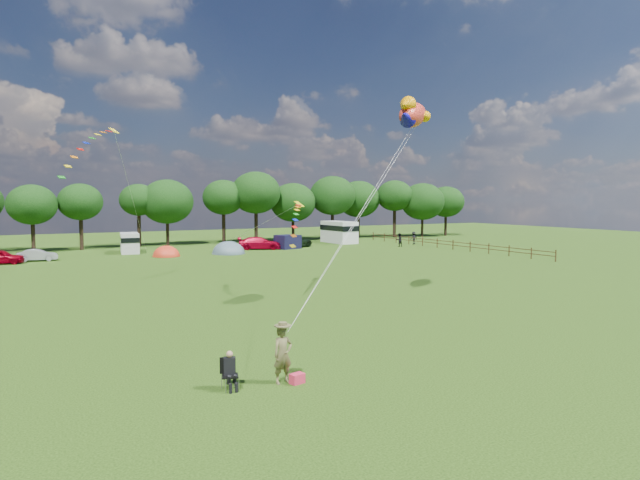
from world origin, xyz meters
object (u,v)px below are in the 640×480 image
campervan_c (130,242)px  kite_flyer (283,355)px  fish_kite (411,114)px  tent_orange (166,256)px  car_d (295,242)px  car_a (0,257)px  tent_greyblue (229,254)px  campervan_d (339,231)px  car_c (260,243)px  walker_b (414,238)px  walker_a (399,240)px  camp_chair (229,366)px  car_b (37,255)px

campervan_c → kite_flyer: bearing=-176.6°
fish_kite → tent_orange: bearing=63.9°
car_d → campervan_c: campervan_c is taller
car_a → tent_greyblue: bearing=-81.0°
fish_kite → campervan_d: bearing=27.1°
car_c → fish_kite: (-4.77, -36.80, 10.48)m
campervan_c → campervan_d: size_ratio=0.76×
campervan_c → walker_b: size_ratio=2.79×
car_c → walker_b: bearing=-74.8°
car_a → fish_kite: bearing=-135.4°
car_d → tent_greyblue: car_d is taller
walker_a → camp_chair: bearing=52.7°
tent_orange → tent_greyblue: size_ratio=0.78×
walker_b → car_b: bearing=1.7°
car_a → campervan_d: size_ratio=0.67×
car_b → fish_kite: fish_kite is taller
campervan_c → walker_a: bearing=-98.2°
car_c → walker_b: walker_b is taller
car_a → tent_orange: (15.71, -0.19, -0.70)m
tent_orange → kite_flyer: kite_flyer is taller
tent_greyblue → walker_b: size_ratio=2.40×
campervan_d → camp_chair: bearing=144.6°
walker_a → fish_kite: bearing=59.4°
car_b → kite_flyer: bearing=-166.8°
car_a → walker_a: 45.59m
car_c → camp_chair: 49.70m
car_d → fish_kite: bearing=143.2°
car_b → tent_greyblue: bearing=-91.5°
tent_orange → campervan_c: bearing=115.7°
camp_chair → fish_kite: (14.26, 9.12, 10.48)m
tent_orange → walker_a: size_ratio=1.83×
camp_chair → fish_kite: fish_kite is taller
kite_flyer → tent_orange: bearing=77.3°
car_b → kite_flyer: (7.40, -44.65, 0.37)m
campervan_c → campervan_d: campervan_d is taller
tent_orange → kite_flyer: (-5.12, -43.21, 0.96)m
walker_b → tent_greyblue: bearing=4.4°
car_d → camp_chair: (-24.13, -46.48, 0.04)m
campervan_d → walker_a: campervan_d is taller
car_c → car_a: bearing=118.2°
camp_chair → tent_greyblue: bearing=89.0°
walker_a → walker_b: (4.21, 2.34, -0.02)m
car_d → campervan_c: bearing=60.8°
car_a → car_c: bearing=-73.8°
car_b → car_d: bearing=-82.2°
car_a → kite_flyer: bearing=-155.9°
campervan_d → tent_greyblue: bearing=109.6°
camp_chair → car_c: bearing=84.6°
tent_orange → walker_b: size_ratio=1.87×
car_a → walker_b: size_ratio=2.45×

